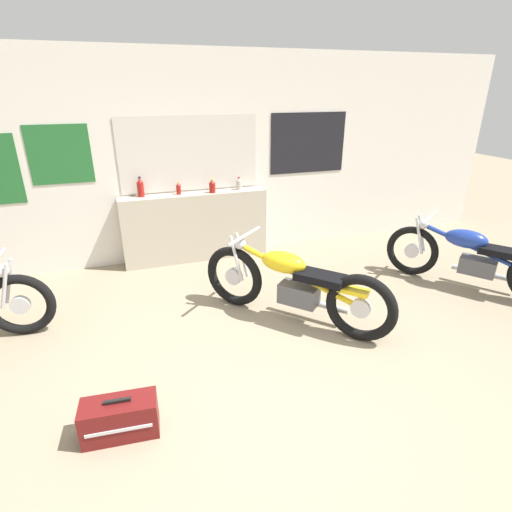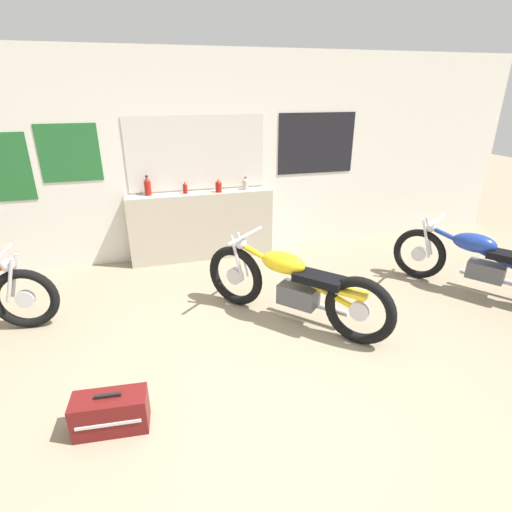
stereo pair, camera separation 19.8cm
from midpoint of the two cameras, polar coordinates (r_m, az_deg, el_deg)
The scene contains 10 objects.
ground_plane at distance 3.33m, azimuth 1.40°, elevation -21.10°, with size 24.00×24.00×0.00m, color gray.
wall_back at distance 5.72m, azimuth -10.36°, elevation 13.41°, with size 10.00×0.07×2.80m.
sill_counter at distance 5.77m, azimuth -9.55°, elevation 4.12°, with size 2.03×0.28×0.97m.
bottle_leftmost at distance 5.59m, azimuth -17.17°, elevation 9.28°, with size 0.09×0.09×0.27m.
bottle_left_center at distance 5.60m, azimuth -12.02°, elevation 9.37°, with size 0.06×0.06×0.17m.
bottle_center at distance 5.61m, azimuth -7.29°, elevation 9.80°, with size 0.09×0.09×0.19m.
bottle_right_center at distance 5.75m, azimuth -3.47°, elevation 10.22°, with size 0.09×0.09×0.18m.
motorcycle_yellow at distance 4.17m, azimuth 3.96°, elevation -4.18°, with size 1.52×1.66×0.88m.
motorcycle_blue at distance 5.47m, azimuth 27.66°, elevation -0.23°, with size 1.29×1.74×0.83m.
hard_case_darkred at distance 3.25m, azimuth -20.63°, elevation -20.88°, with size 0.54×0.28×0.31m.
Camera 1 is at (-0.94, -2.21, 2.32)m, focal length 28.00 mm.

